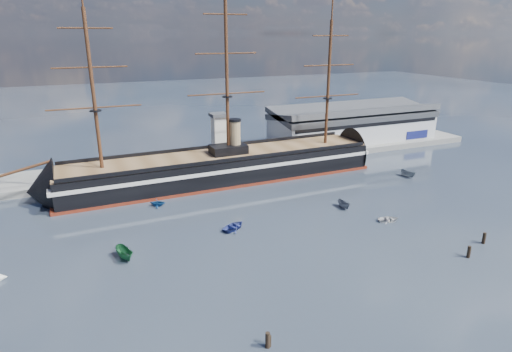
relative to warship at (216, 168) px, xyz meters
name	(u,v)px	position (x,y,z in m)	size (l,w,h in m)	color
ground	(251,204)	(2.39, -20.00, -4.04)	(600.00, 600.00, 0.00)	#232C3A
quay	(237,162)	(12.39, 16.00, -4.04)	(180.00, 18.00, 2.00)	slate
warehouse	(353,124)	(60.39, 20.00, 3.95)	(63.00, 21.00, 11.60)	#B7BABC
quay_tower	(219,136)	(5.39, 13.00, 5.72)	(5.00, 5.00, 15.00)	silver
warship	(216,168)	(0.00, 0.00, 0.00)	(113.02, 17.83, 53.94)	black
motorboat_a	(125,259)	(-29.75, -35.66, -4.04)	(6.79, 2.49, 2.71)	#1E6135
motorboat_b	(234,229)	(-6.48, -31.52, -4.04)	(3.65, 1.46, 1.70)	navy
motorboat_c	(344,208)	(21.94, -31.06, -4.04)	(5.32, 1.95, 2.13)	#535A66
motorboat_d	(158,206)	(-19.11, -12.16, -4.04)	(5.93, 2.57, 2.17)	navy
motorboat_e	(389,221)	(26.84, -41.51, -4.04)	(3.02, 1.21, 1.41)	silver
motorboat_f	(407,177)	(52.77, -18.59, -4.04)	(5.81, 2.13, 2.32)	slate
piling_near_left	(268,347)	(-15.22, -67.73, -4.04)	(0.64, 0.64, 3.05)	black
piling_near_right	(468,258)	(29.62, -60.59, -4.04)	(0.64, 0.64, 3.06)	black
piling_far_right	(483,243)	(37.11, -57.64, -4.04)	(0.64, 0.64, 3.07)	black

